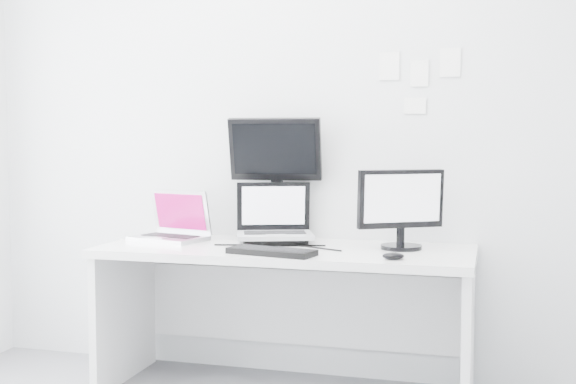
% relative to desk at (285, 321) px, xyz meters
% --- Properties ---
extents(back_wall, '(3.60, 0.00, 3.60)m').
position_rel_desk_xyz_m(back_wall, '(0.00, 0.35, 0.99)').
color(back_wall, silver).
rests_on(back_wall, ground).
extents(desk, '(1.80, 0.70, 0.73)m').
position_rel_desk_xyz_m(desk, '(0.00, 0.00, 0.00)').
color(desk, white).
rests_on(desk, ground).
extents(macbook, '(0.42, 0.35, 0.27)m').
position_rel_desk_xyz_m(macbook, '(-0.64, 0.06, 0.50)').
color(macbook, silver).
rests_on(macbook, desk).
extents(speaker, '(0.12, 0.12, 0.17)m').
position_rel_desk_xyz_m(speaker, '(-0.27, 0.29, 0.45)').
color(speaker, black).
rests_on(speaker, desk).
extents(dell_laptop, '(0.45, 0.40, 0.31)m').
position_rel_desk_xyz_m(dell_laptop, '(-0.08, 0.10, 0.52)').
color(dell_laptop, '#A8ABB0').
rests_on(dell_laptop, desk).
extents(rear_monitor, '(0.49, 0.22, 0.65)m').
position_rel_desk_xyz_m(rear_monitor, '(-0.13, 0.27, 0.69)').
color(rear_monitor, black).
rests_on(rear_monitor, desk).
extents(samsung_monitor, '(0.47, 0.39, 0.39)m').
position_rel_desk_xyz_m(samsung_monitor, '(0.55, 0.09, 0.56)').
color(samsung_monitor, black).
rests_on(samsung_monitor, desk).
extents(keyboard, '(0.42, 0.22, 0.03)m').
position_rel_desk_xyz_m(keyboard, '(0.00, -0.24, 0.38)').
color(keyboard, black).
rests_on(keyboard, desk).
extents(mouse, '(0.11, 0.09, 0.03)m').
position_rel_desk_xyz_m(mouse, '(0.55, -0.23, 0.38)').
color(mouse, black).
rests_on(mouse, desk).
extents(wall_note_0, '(0.10, 0.00, 0.14)m').
position_rel_desk_xyz_m(wall_note_0, '(0.45, 0.34, 1.26)').
color(wall_note_0, white).
rests_on(wall_note_0, back_wall).
extents(wall_note_1, '(0.09, 0.00, 0.13)m').
position_rel_desk_xyz_m(wall_note_1, '(0.60, 0.34, 1.22)').
color(wall_note_1, white).
rests_on(wall_note_1, back_wall).
extents(wall_note_2, '(0.10, 0.00, 0.14)m').
position_rel_desk_xyz_m(wall_note_2, '(0.75, 0.34, 1.26)').
color(wall_note_2, white).
rests_on(wall_note_2, back_wall).
extents(wall_note_3, '(0.11, 0.00, 0.08)m').
position_rel_desk_xyz_m(wall_note_3, '(0.58, 0.34, 1.05)').
color(wall_note_3, white).
rests_on(wall_note_3, back_wall).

